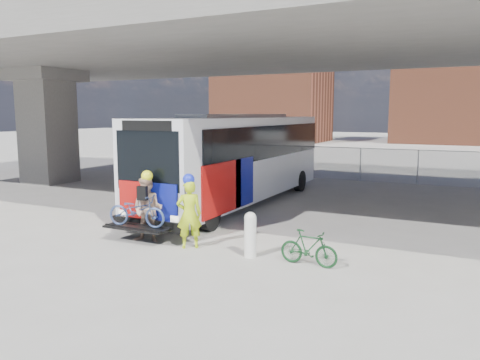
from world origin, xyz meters
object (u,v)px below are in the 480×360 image
Objects in this scene: bus at (239,153)px; bike_parked at (309,248)px; bollard at (250,233)px; cyclist_tan at (148,208)px; cyclist_hivis at (189,212)px.

bike_parked is (5.07, -6.32, -1.66)m from bus.
bollard is 3.30m from cyclist_tan.
cyclist_tan is at bearing 92.89° from bike_parked.
bollard is at bearing -12.42° from cyclist_tan.
bus is 8.27m from bike_parked.
cyclist_tan is 1.42× the size of bike_parked.
bus is 7.37m from bollard.
bus reaches higher than cyclist_hivis.
bike_parked is (4.86, 0.00, -0.55)m from cyclist_tan.
cyclist_tan is (-1.41, -0.00, -0.02)m from cyclist_hivis.
bus reaches higher than bollard.
bike_parked is at bearing 0.00° from bollard.
bus is at bearing -113.54° from cyclist_hivis.
cyclist_tan is at bearing -37.80° from cyclist_hivis.
cyclist_hivis is 1.41× the size of bike_parked.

